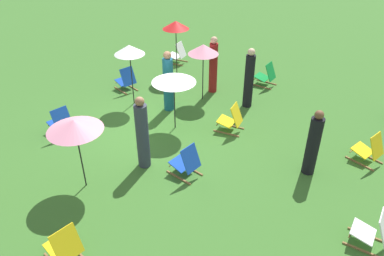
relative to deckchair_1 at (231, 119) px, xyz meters
The scene contains 20 objects.
ground_plane 2.15m from the deckchair_1, 57.28° to the right, with size 40.00×40.00×0.00m, color #386B28.
deckchair_1 is the anchor object (origin of this frame).
deckchair_2 2.32m from the deckchair_1, ahead, with size 0.58×0.82×0.83m.
deckchair_3 4.74m from the deckchair_1, 55.67° to the right, with size 0.63×0.84×0.83m.
deckchair_4 5.26m from the deckchair_1, 129.24° to the right, with size 0.56×0.81×0.83m.
deckchair_6 5.58m from the deckchair_1, ahead, with size 0.60×0.83×0.83m.
deckchair_7 3.30m from the deckchair_1, behind, with size 0.50×0.78×0.83m.
deckchair_8 4.68m from the deckchair_1, 61.76° to the left, with size 0.48×0.76×0.83m.
deckchair_10 3.58m from the deckchair_1, 98.51° to the left, with size 0.68×0.87×0.83m.
deckchair_11 4.21m from the deckchair_1, 95.47° to the right, with size 0.66×0.86×0.83m.
umbrella_0 1.99m from the deckchair_1, 63.36° to the right, with size 1.20×1.20×1.68m.
umbrella_1 2.47m from the deckchair_1, 126.39° to the right, with size 0.95×0.95×1.85m.
umbrella_2 4.38m from the deckchair_1, 123.87° to the right, with size 0.93×0.93×2.03m.
umbrella_3 4.44m from the deckchair_1, 24.29° to the right, with size 1.19×1.19×1.76m.
umbrella_4 3.66m from the deckchair_1, 86.41° to the right, with size 0.91×0.91×1.94m.
person_0 2.59m from the deckchair_1, 138.47° to the right, with size 0.34×0.34×1.90m.
person_1 2.55m from the deckchair_1, 75.15° to the left, with size 0.36×0.36×1.70m.
person_2 1.69m from the deckchair_1, behind, with size 0.39×0.39×1.90m.
person_3 2.82m from the deckchair_1, 22.95° to the right, with size 0.41×0.41×1.89m.
person_4 2.27m from the deckchair_1, 92.30° to the right, with size 0.32×0.32×1.89m.
Camera 1 is at (7.01, 5.64, 5.76)m, focal length 35.03 mm.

